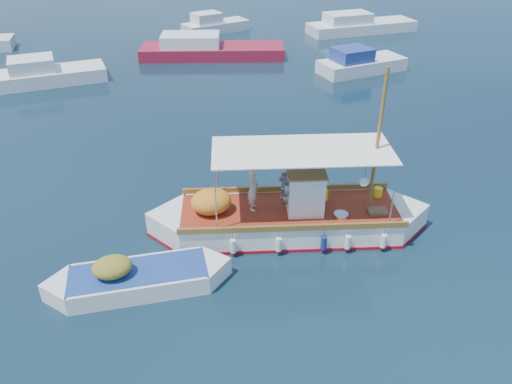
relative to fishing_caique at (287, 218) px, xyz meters
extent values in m
plane|color=black|center=(0.54, 0.17, -0.51)|extent=(160.00, 160.00, 0.00)
cube|color=white|center=(0.06, -0.01, -0.17)|extent=(7.52, 3.93, 1.05)
cube|color=white|center=(-3.44, 0.79, -0.17)|extent=(2.33, 2.33, 1.05)
cube|color=white|center=(3.55, -0.81, -0.17)|extent=(2.33, 2.33, 1.05)
cube|color=maroon|center=(0.06, -0.01, -0.49)|extent=(7.63, 4.02, 0.17)
cube|color=maroon|center=(0.06, -0.01, 0.33)|extent=(7.48, 3.74, 0.06)
cube|color=brown|center=(0.32, 1.16, 0.45)|extent=(7.10, 1.71, 0.19)
cube|color=brown|center=(-0.21, -1.19, 0.45)|extent=(7.10, 1.71, 0.19)
cube|color=white|center=(0.52, -0.12, 1.07)|extent=(1.40, 1.47, 1.43)
cube|color=brown|center=(0.52, -0.12, 1.81)|extent=(1.51, 1.58, 0.06)
cylinder|color=slate|center=(-0.15, -0.28, 1.35)|extent=(0.31, 0.51, 0.48)
cylinder|color=slate|center=(-0.02, 0.32, 1.35)|extent=(0.31, 0.51, 0.48)
cylinder|color=slate|center=(-0.08, 0.02, 0.83)|extent=(0.31, 0.51, 0.48)
cylinder|color=brown|center=(2.67, -0.61, 2.74)|extent=(0.14, 0.14, 4.78)
cylinder|color=brown|center=(1.92, -0.44, 2.36)|extent=(1.69, 0.46, 0.08)
cylinder|color=silver|center=(-2.04, 1.55, 1.43)|extent=(0.05, 0.05, 2.15)
cylinder|color=silver|center=(-2.51, -0.50, 1.43)|extent=(0.05, 0.05, 2.15)
cylinder|color=silver|center=(3.27, 0.33, 1.43)|extent=(0.05, 0.05, 2.15)
cylinder|color=silver|center=(2.80, -1.72, 1.43)|extent=(0.05, 0.05, 2.15)
cube|color=white|center=(0.38, -0.09, 2.52)|extent=(6.01, 3.49, 0.04)
ellipsoid|color=orange|center=(-2.46, 0.56, 0.75)|extent=(1.56, 1.41, 0.80)
cube|color=yellow|center=(1.38, 0.22, 0.54)|extent=(0.27, 0.22, 0.38)
cylinder|color=yellow|center=(3.28, -0.06, 0.51)|extent=(0.34, 0.34, 0.33)
cube|color=brown|center=(2.77, -1.02, 0.41)|extent=(0.70, 0.56, 0.11)
cylinder|color=#B2B2B2|center=(1.52, -0.89, 0.41)|extent=(0.57, 0.57, 0.11)
cylinder|color=white|center=(1.88, -1.46, 1.91)|extent=(0.29, 0.09, 0.29)
cylinder|color=white|center=(-2.11, -0.89, -0.08)|extent=(0.23, 0.23, 0.46)
cylinder|color=navy|center=(0.69, -1.53, -0.08)|extent=(0.23, 0.23, 0.46)
cylinder|color=white|center=(2.55, -1.96, -0.08)|extent=(0.23, 0.23, 0.46)
imported|color=beige|center=(-1.09, 0.36, 1.11)|extent=(0.55, 0.65, 1.51)
cube|color=white|center=(-5.06, -1.50, -0.30)|extent=(3.99, 1.74, 0.77)
cube|color=white|center=(-7.02, -1.40, -0.30)|extent=(1.53, 1.53, 0.77)
cube|color=white|center=(-3.10, -1.61, -0.30)|extent=(1.53, 1.53, 0.77)
cube|color=navy|center=(-5.06, -1.50, 0.07)|extent=(3.98, 1.57, 0.04)
ellipsoid|color=olive|center=(-5.74, -1.47, 0.37)|extent=(1.17, 0.98, 0.56)
cube|color=silver|center=(-8.62, 18.56, -0.21)|extent=(6.51, 3.06, 1.00)
cube|color=silver|center=(-9.56, 18.46, 0.69)|extent=(2.72, 2.30, 0.80)
cube|color=maroon|center=(1.83, 21.15, -0.21)|extent=(10.22, 5.14, 1.00)
cube|color=silver|center=(0.40, 21.51, 0.69)|extent=(4.40, 3.28, 0.80)
cube|color=silver|center=(10.35, 15.32, -0.21)|extent=(5.90, 3.09, 1.00)
cube|color=navy|center=(9.52, 15.18, 0.69)|extent=(2.52, 2.21, 0.80)
cube|color=silver|center=(15.13, 24.96, -0.21)|extent=(9.08, 3.02, 1.00)
cube|color=silver|center=(13.79, 24.90, 0.69)|extent=(3.69, 2.38, 0.80)
cube|color=silver|center=(3.61, 28.32, -0.21)|extent=(5.73, 3.47, 1.00)
cube|color=silver|center=(2.84, 28.09, 0.69)|extent=(2.55, 2.25, 0.80)
camera|label=1|loc=(-4.86, -13.08, 9.42)|focal=35.00mm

